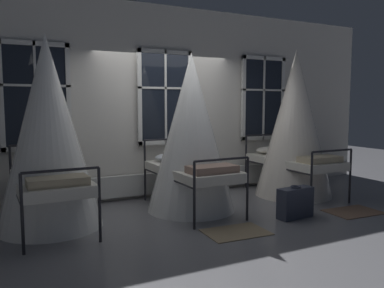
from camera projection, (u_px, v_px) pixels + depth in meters
ground at (189, 208)px, 6.22m from camera, size 19.58×19.58×0.00m
back_wall_with_windows at (163, 102)px, 7.00m from camera, size 9.22×0.10×3.35m
window_bank at (166, 141)px, 6.96m from camera, size 5.27×0.10×2.50m
cot_first at (48, 135)px, 5.14m from camera, size 1.36×1.84×2.54m
cot_second at (191, 135)px, 6.01m from camera, size 1.36×1.83×2.41m
cot_third at (295, 125)px, 6.99m from camera, size 1.36×1.82×2.59m
rug_second at (236, 232)px, 5.02m from camera, size 0.83×0.60×0.01m
rug_third at (353, 212)px, 5.97m from camera, size 0.83×0.60×0.01m
suitcase_dark at (295, 203)px, 5.66m from camera, size 0.58×0.26×0.47m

